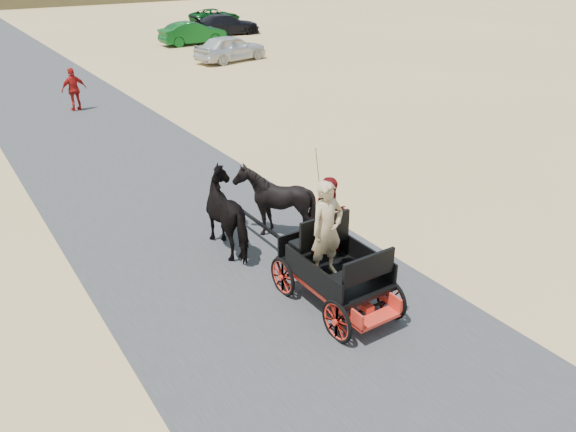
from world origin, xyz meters
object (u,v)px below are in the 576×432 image
car_a (230,48)px  car_c (227,25)px  pedestrian (74,89)px  car_b (193,33)px  horse_right (274,202)px  car_d (215,16)px  carriage (335,288)px  horse_left (232,213)px

car_a → car_c: 10.66m
pedestrian → car_c: 21.71m
car_b → car_c: bearing=-54.8°
horse_right → car_b: horse_right is taller
car_c → car_d: car_c is taller
pedestrian → car_a: 11.99m
car_d → car_b: bearing=146.3°
horse_right → car_c: size_ratio=0.34×
car_a → carriage: bearing=145.6°
car_a → horse_left: bearing=141.2°
horse_right → car_a: (9.40, 19.76, -0.10)m
car_b → pedestrian: bearing=139.5°
car_a → car_b: size_ratio=0.98×
car_b → car_d: 11.21m
carriage → car_b: 31.38m
carriage → car_c: size_ratio=0.48×
pedestrian → car_b: bearing=-136.8°
car_a → car_c: size_ratio=0.88×
car_d → pedestrian: bearing=142.2°
horse_left → car_a: horse_left is taller
carriage → horse_right: 3.09m
carriage → car_b: car_b is taller
car_b → car_d: car_b is taller
car_c → pedestrian: bearing=142.0°
carriage → car_c: bearing=65.5°
carriage → horse_right: size_ratio=1.41×
horse_left → horse_right: 1.10m
horse_left → pedestrian: pedestrian is taller
horse_right → car_c: 32.54m
car_a → horse_right: bearing=143.8°
car_b → car_c: (4.03, 2.80, -0.01)m
horse_left → car_d: horse_left is taller
carriage → horse_left: (-0.55, 3.00, 0.49)m
pedestrian → car_b: size_ratio=0.39×
horse_left → carriage: bearing=100.4°
horse_right → pedestrian: pedestrian is taller
horse_left → car_d: size_ratio=0.46×
car_b → car_c: size_ratio=0.89×
horse_left → horse_right: bearing=-180.0°
car_b → car_c: car_b is taller
horse_right → car_a: size_ratio=0.39×
horse_left → pedestrian: 13.71m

